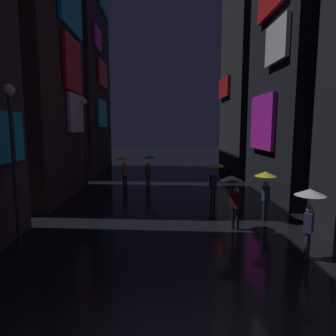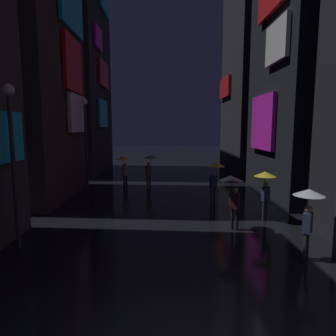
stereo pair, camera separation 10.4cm
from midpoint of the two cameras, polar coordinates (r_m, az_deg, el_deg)
building_left_mid at (r=18.92m, az=-24.87°, el=20.77°), size 4.25×7.45×16.81m
building_left_far at (r=28.09m, az=-16.60°, el=18.37°), size 4.25×8.87×18.49m
building_right_mid at (r=18.78m, az=24.65°, el=16.55°), size 4.25×7.22×14.03m
building_right_far at (r=28.24m, az=16.41°, el=22.59°), size 4.25×7.84×22.59m
pedestrian_far_right_green at (r=19.66m, az=-3.34°, el=1.14°), size 0.90×0.90×2.12m
pedestrian_midstreet_left_black at (r=11.66m, az=12.37°, el=-3.61°), size 0.90×0.90×2.12m
pedestrian_midstreet_centre_yellow at (r=19.18m, az=-8.29°, el=0.91°), size 0.90×0.90×2.12m
pedestrian_foreground_right_yellow at (r=13.10m, az=18.24°, el=-2.58°), size 0.90×0.90×2.12m
pedestrian_near_crossing_clear at (r=9.86m, az=25.47°, el=-6.27°), size 0.90×0.90×2.12m
pedestrian_foreground_left_yellow at (r=15.71m, az=9.16°, el=-0.62°), size 0.90×0.90×2.12m
streetlamp_left_near at (r=10.57m, az=-27.30°, el=3.50°), size 0.36×0.36×5.25m
streetlamp_left_far at (r=19.08m, az=-15.26°, el=6.25°), size 0.36×0.36×5.64m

